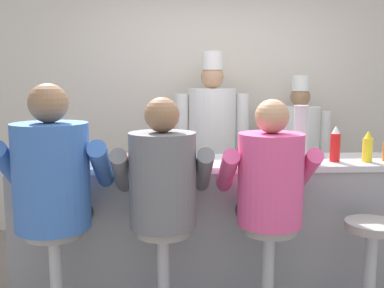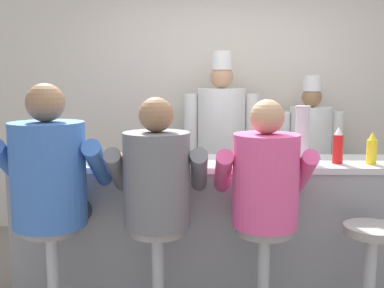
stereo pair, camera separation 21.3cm
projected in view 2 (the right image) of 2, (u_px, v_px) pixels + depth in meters
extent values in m
cube|color=beige|center=(222.00, 101.00, 4.65)|extent=(10.00, 0.06, 2.70)
cube|color=gray|center=(232.00, 233.00, 3.20)|extent=(2.97, 0.53, 0.97)
cube|color=#BCBCC1|center=(233.00, 163.00, 3.13)|extent=(3.03, 0.55, 0.04)
cylinder|color=red|center=(338.00, 149.00, 3.01)|extent=(0.07, 0.07, 0.19)
cone|color=white|center=(339.00, 131.00, 2.99)|extent=(0.05, 0.05, 0.05)
cylinder|color=yellow|center=(372.00, 152.00, 2.99)|extent=(0.07, 0.07, 0.16)
cone|color=yellow|center=(373.00, 136.00, 2.97)|extent=(0.05, 0.05, 0.05)
cylinder|color=white|center=(53.00, 158.00, 3.17)|extent=(0.25, 0.25, 0.02)
ellipsoid|color=#E0BC60|center=(53.00, 155.00, 3.16)|extent=(0.11, 0.09, 0.03)
cylinder|color=#B24C47|center=(125.00, 158.00, 3.06)|extent=(0.16, 0.16, 0.06)
cylinder|color=white|center=(92.00, 157.00, 2.99)|extent=(0.08, 0.08, 0.10)
torus|color=white|center=(99.00, 156.00, 2.99)|extent=(0.07, 0.01, 0.07)
cylinder|color=#B7BABF|center=(302.00, 135.00, 3.04)|extent=(0.09, 0.09, 0.38)
cylinder|color=silver|center=(303.00, 106.00, 3.02)|extent=(0.10, 0.10, 0.01)
cube|color=silver|center=(260.00, 152.00, 3.02)|extent=(0.12, 0.07, 0.15)
cube|color=black|center=(261.00, 153.00, 2.98)|extent=(0.07, 0.01, 0.05)
cylinder|color=#B2B5BA|center=(54.00, 281.00, 2.72)|extent=(0.07, 0.07, 0.67)
cylinder|color=gray|center=(51.00, 229.00, 2.68)|extent=(0.33, 0.33, 0.05)
cylinder|color=#33384C|center=(45.00, 211.00, 2.89)|extent=(0.16, 0.43, 0.16)
cylinder|color=#33384C|center=(79.00, 211.00, 2.88)|extent=(0.16, 0.43, 0.16)
cylinder|color=#3866B7|center=(49.00, 174.00, 2.63)|extent=(0.43, 0.43, 0.61)
cylinder|color=#3866B7|center=(11.00, 165.00, 2.75)|extent=(0.11, 0.47, 0.37)
cylinder|color=#3866B7|center=(99.00, 165.00, 2.74)|extent=(0.11, 0.47, 0.37)
sphere|color=#8C6647|center=(45.00, 103.00, 2.57)|extent=(0.22, 0.22, 0.22)
cylinder|color=#B2B5BA|center=(158.00, 282.00, 2.71)|extent=(0.07, 0.07, 0.67)
cylinder|color=gray|center=(157.00, 229.00, 2.67)|extent=(0.33, 0.33, 0.05)
cylinder|color=#33384C|center=(145.00, 213.00, 2.86)|extent=(0.15, 0.39, 0.15)
cylinder|color=#33384C|center=(175.00, 213.00, 2.85)|extent=(0.15, 0.39, 0.15)
cylinder|color=slate|center=(157.00, 179.00, 2.62)|extent=(0.39, 0.39, 0.56)
cylinder|color=slate|center=(118.00, 171.00, 2.73)|extent=(0.10, 0.42, 0.34)
cylinder|color=slate|center=(199.00, 171.00, 2.73)|extent=(0.10, 0.42, 0.34)
sphere|color=#8C6647|center=(156.00, 115.00, 2.57)|extent=(0.20, 0.20, 0.20)
cylinder|color=#B2B5BA|center=(263.00, 282.00, 2.70)|extent=(0.07, 0.07, 0.67)
cylinder|color=gray|center=(264.00, 230.00, 2.66)|extent=(0.33, 0.33, 0.05)
cylinder|color=#33384C|center=(245.00, 214.00, 2.84)|extent=(0.14, 0.39, 0.14)
cylinder|color=#33384C|center=(275.00, 214.00, 2.84)|extent=(0.14, 0.39, 0.14)
cylinder|color=#E54C8C|center=(266.00, 180.00, 2.61)|extent=(0.39, 0.39, 0.55)
cylinder|color=#E54C8C|center=(223.00, 172.00, 2.72)|extent=(0.10, 0.42, 0.33)
cylinder|color=#E54C8C|center=(303.00, 172.00, 2.71)|extent=(0.10, 0.42, 0.33)
sphere|color=tan|center=(267.00, 117.00, 2.56)|extent=(0.20, 0.20, 0.20)
cylinder|color=#B2B5BA|center=(369.00, 283.00, 2.69)|extent=(0.07, 0.07, 0.67)
cylinder|color=gray|center=(372.00, 230.00, 2.65)|extent=(0.33, 0.33, 0.05)
cube|color=#232328|center=(221.00, 196.00, 4.43)|extent=(0.35, 0.19, 0.85)
cube|color=white|center=(221.00, 181.00, 4.36)|extent=(0.32, 0.02, 0.51)
cylinder|color=white|center=(221.00, 122.00, 4.33)|extent=(0.46, 0.46, 0.64)
sphere|color=tan|center=(222.00, 77.00, 4.27)|extent=(0.22, 0.22, 0.22)
cylinder|color=white|center=(222.00, 61.00, 4.25)|extent=(0.20, 0.20, 0.18)
cylinder|color=white|center=(191.00, 122.00, 4.33)|extent=(0.13, 0.13, 0.54)
cylinder|color=white|center=(252.00, 122.00, 4.33)|extent=(0.13, 0.13, 0.54)
cube|color=#232328|center=(308.00, 200.00, 4.48)|extent=(0.31, 0.17, 0.74)
cube|color=white|center=(310.00, 187.00, 4.42)|extent=(0.28, 0.02, 0.45)
cylinder|color=white|center=(310.00, 136.00, 4.39)|extent=(0.40, 0.40, 0.56)
sphere|color=#8C6647|center=(312.00, 97.00, 4.34)|extent=(0.19, 0.19, 0.19)
cylinder|color=white|center=(312.00, 83.00, 4.32)|extent=(0.17, 0.17, 0.15)
cylinder|color=white|center=(284.00, 136.00, 4.39)|extent=(0.11, 0.11, 0.47)
cylinder|color=white|center=(337.00, 136.00, 4.39)|extent=(0.11, 0.11, 0.47)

